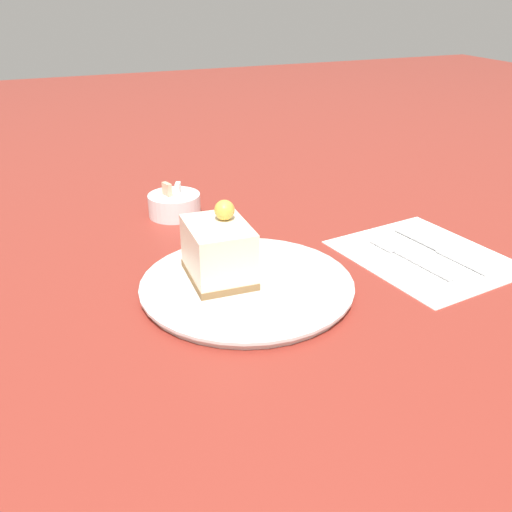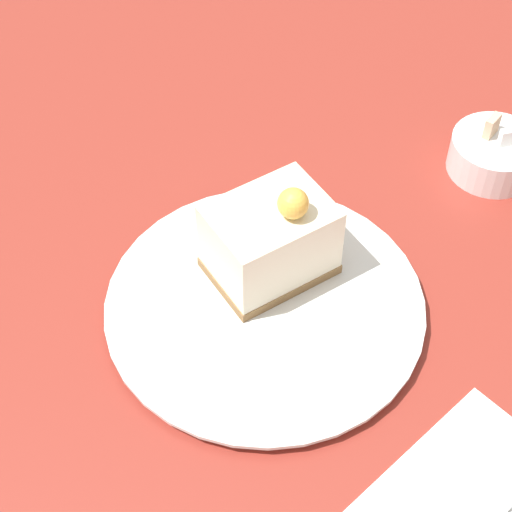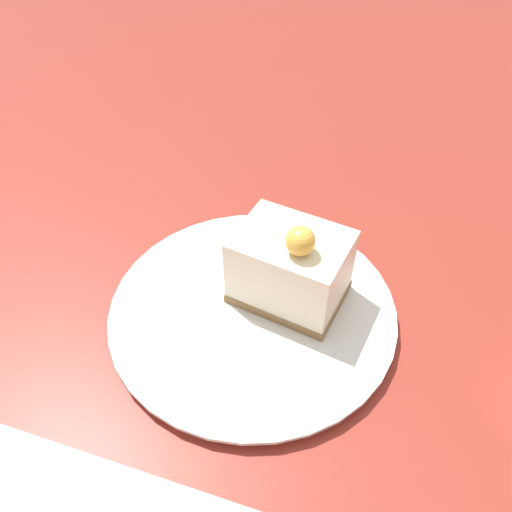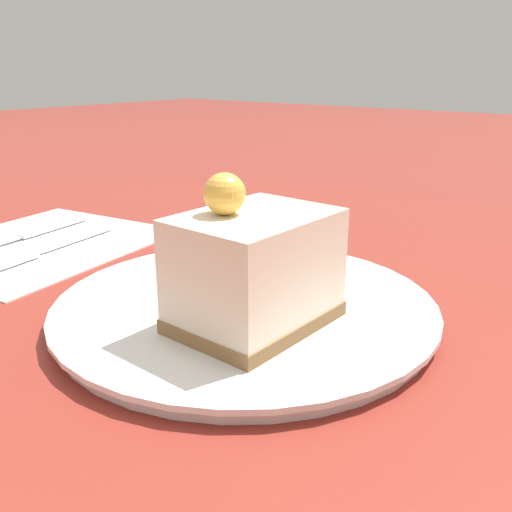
{
  "view_description": "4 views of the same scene",
  "coord_description": "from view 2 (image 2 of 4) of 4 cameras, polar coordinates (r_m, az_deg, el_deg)",
  "views": [
    {
      "loc": [
        -0.27,
        -0.6,
        0.37
      ],
      "look_at": [
        -0.03,
        0.01,
        0.05
      ],
      "focal_mm": 40.0,
      "sensor_mm": 36.0,
      "label": 1
    },
    {
      "loc": [
        0.34,
        -0.25,
        0.61
      ],
      "look_at": [
        -0.05,
        0.01,
        0.06
      ],
      "focal_mm": 60.0,
      "sensor_mm": 36.0,
      "label": 2
    },
    {
      "loc": [
        0.25,
        0.16,
        0.39
      ],
      "look_at": [
        -0.05,
        0.01,
        0.06
      ],
      "focal_mm": 35.0,
      "sensor_mm": 36.0,
      "label": 3
    },
    {
      "loc": [
        -0.28,
        0.32,
        0.18
      ],
      "look_at": [
        -0.03,
        -0.0,
        0.04
      ],
      "focal_mm": 40.0,
      "sensor_mm": 36.0,
      "label": 4
    }
  ],
  "objects": [
    {
      "name": "cake_slice",
      "position": [
        0.75,
        0.98,
        1.09
      ],
      "size": [
        0.08,
        0.11,
        0.1
      ],
      "rotation": [
        0.0,
        0.0,
        -0.03
      ],
      "color": "olive",
      "rests_on": "plate"
    },
    {
      "name": "plate",
      "position": [
        0.76,
        0.59,
        -3.38
      ],
      "size": [
        0.28,
        0.28,
        0.01
      ],
      "color": "silver",
      "rests_on": "ground_plane"
    },
    {
      "name": "sugar_bowl",
      "position": [
        0.9,
        15.57,
        6.56
      ],
      "size": [
        0.09,
        0.09,
        0.06
      ],
      "color": "white",
      "rests_on": "ground_plane"
    },
    {
      "name": "ground_plane",
      "position": [
        0.74,
        1.21,
        -6.04
      ],
      "size": [
        4.0,
        4.0,
        0.0
      ],
      "primitive_type": "plane",
      "color": "maroon"
    }
  ]
}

